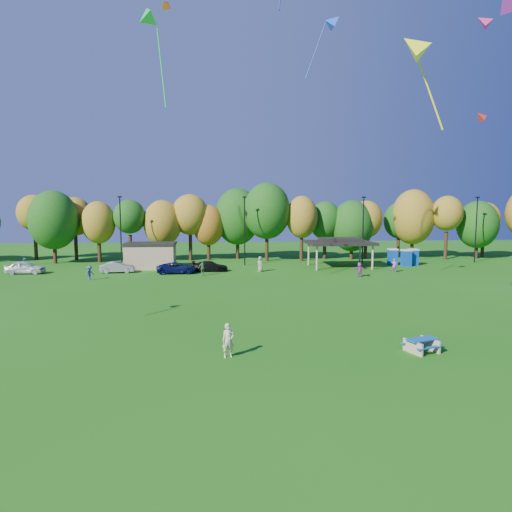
{
  "coord_description": "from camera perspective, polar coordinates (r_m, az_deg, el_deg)",
  "views": [
    {
      "loc": [
        -1.78,
        -19.96,
        7.84
      ],
      "look_at": [
        0.51,
        6.0,
        4.97
      ],
      "focal_mm": 32.0,
      "sensor_mm": 36.0,
      "label": 1
    }
  ],
  "objects": [
    {
      "name": "kite_2",
      "position": [
        42.54,
        26.5,
        24.78
      ],
      "size": [
        1.74,
        1.59,
        1.42
      ],
      "color": "#CE226A"
    },
    {
      "name": "kite_4",
      "position": [
        29.97,
        19.02,
        23.49
      ],
      "size": [
        3.45,
        2.24,
        5.64
      ],
      "color": "#FBFF1A"
    },
    {
      "name": "far_person_1",
      "position": [
        51.7,
        -6.71,
        -1.5
      ],
      "size": [
        1.11,
        0.87,
        1.76
      ],
      "primitive_type": "imported",
      "rotation": [
        0.0,
        0.0,
        0.51
      ],
      "color": "#5E8350",
      "rests_on": "ground"
    },
    {
      "name": "far_person_5",
      "position": [
        56.61,
        16.89,
        -1.12
      ],
      "size": [
        0.71,
        0.65,
        1.64
      ],
      "primitive_type": "imported",
      "rotation": [
        0.0,
        0.0,
        2.59
      ],
      "color": "#BA589C",
      "rests_on": "ground"
    },
    {
      "name": "kite_3",
      "position": [
        38.27,
        -13.35,
        27.25
      ],
      "size": [
        2.15,
        4.34,
        7.42
      ],
      "color": "green"
    },
    {
      "name": "picnic_table",
      "position": [
        26.53,
        20.01,
        -10.32
      ],
      "size": [
        2.09,
        1.91,
        0.74
      ],
      "rotation": [
        0.0,
        0.0,
        0.35
      ],
      "color": "tan",
      "rests_on": "ground"
    },
    {
      "name": "car_d",
      "position": [
        55.16,
        -5.77,
        -1.27
      ],
      "size": [
        4.4,
        2.04,
        1.24
      ],
      "primitive_type": "imported",
      "rotation": [
        0.0,
        0.0,
        1.5
      ],
      "color": "black",
      "rests_on": "ground"
    },
    {
      "name": "ground",
      "position": [
        21.52,
        0.06,
        -15.09
      ],
      "size": [
        160.0,
        160.0,
        0.0
      ],
      "primitive_type": "plane",
      "color": "#19600F",
      "rests_on": "ground"
    },
    {
      "name": "car_b",
      "position": [
        56.07,
        -16.93,
        -1.36
      ],
      "size": [
        4.04,
        1.68,
        1.3
      ],
      "primitive_type": "imported",
      "rotation": [
        0.0,
        0.0,
        1.65
      ],
      "color": "gray",
      "rests_on": "ground"
    },
    {
      "name": "kite_7",
      "position": [
        55.7,
        26.25,
        15.42
      ],
      "size": [
        1.43,
        1.08,
        1.41
      ],
      "color": "red"
    },
    {
      "name": "kite_6",
      "position": [
        50.44,
        9.76,
        26.9
      ],
      "size": [
        3.88,
        1.55,
        6.51
      ],
      "color": "blue"
    },
    {
      "name": "kite_1",
      "position": [
        56.18,
        -11.07,
        28.5
      ],
      "size": [
        1.69,
        1.95,
        1.65
      ],
      "color": "orange"
    },
    {
      "name": "car_a",
      "position": [
        59.21,
        -26.88,
        -1.29
      ],
      "size": [
        4.42,
        1.91,
        1.48
      ],
      "primitive_type": "imported",
      "rotation": [
        0.0,
        0.0,
        1.53
      ],
      "color": "silver",
      "rests_on": "ground"
    },
    {
      "name": "pavilion",
      "position": [
        59.28,
        10.42,
        1.71
      ],
      "size": [
        8.2,
        6.2,
        3.77
      ],
      "color": "tan",
      "rests_on": "ground"
    },
    {
      "name": "far_person_4",
      "position": [
        51.88,
        12.81,
        -1.65
      ],
      "size": [
        1.24,
        1.54,
        1.64
      ],
      "primitive_type": "imported",
      "rotation": [
        0.0,
        0.0,
        5.29
      ],
      "color": "#9E4190",
      "rests_on": "ground"
    },
    {
      "name": "far_person_3",
      "position": [
        51.49,
        -20.08,
        -2.0
      ],
      "size": [
        1.02,
        1.15,
        1.54
      ],
      "primitive_type": "imported",
      "rotation": [
        0.0,
        0.0,
        1.0
      ],
      "color": "#414390",
      "rests_on": "ground"
    },
    {
      "name": "kite_flyer",
      "position": [
        24.08,
        -3.48,
        -10.49
      ],
      "size": [
        0.73,
        0.57,
        1.79
      ],
      "primitive_type": "imported",
      "rotation": [
        0.0,
        0.0,
        0.23
      ],
      "color": "beige",
      "rests_on": "ground"
    },
    {
      "name": "tree_line",
      "position": [
        65.5,
        -4.39,
        4.58
      ],
      "size": [
        93.57,
        10.55,
        11.15
      ],
      "color": "black",
      "rests_on": "ground"
    },
    {
      "name": "far_person_0",
      "position": [
        61.98,
        -26.93,
        -0.95
      ],
      "size": [
        0.96,
        0.95,
        1.56
      ],
      "primitive_type": "imported",
      "rotation": [
        0.0,
        0.0,
        2.38
      ],
      "color": "#57A2C0",
      "rests_on": "ground"
    },
    {
      "name": "car_c",
      "position": [
        53.93,
        -9.86,
        -1.48
      ],
      "size": [
        4.68,
        2.21,
        1.29
      ],
      "primitive_type": "imported",
      "rotation": [
        0.0,
        0.0,
        1.58
      ],
      "color": "#0C114C",
      "rests_on": "ground"
    },
    {
      "name": "lamp_posts",
      "position": [
        60.15,
        -1.43,
        3.48
      ],
      "size": [
        64.5,
        0.25,
        9.09
      ],
      "color": "black",
      "rests_on": "ground"
    },
    {
      "name": "utility_building",
      "position": [
        58.87,
        -13.03,
        0.07
      ],
      "size": [
        6.3,
        4.3,
        3.25
      ],
      "color": "tan",
      "rests_on": "ground"
    },
    {
      "name": "far_person_2",
      "position": [
        54.55,
        0.51,
        -1.01
      ],
      "size": [
        0.93,
        1.07,
        1.84
      ],
      "primitive_type": "imported",
      "rotation": [
        0.0,
        0.0,
        5.19
      ],
      "color": "#918F63",
      "rests_on": "ground"
    },
    {
      "name": "porta_potties",
      "position": [
        63.36,
        18.01,
        -0.14
      ],
      "size": [
        3.75,
        2.5,
        2.18
      ],
      "color": "#0C41A1",
      "rests_on": "ground"
    }
  ]
}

